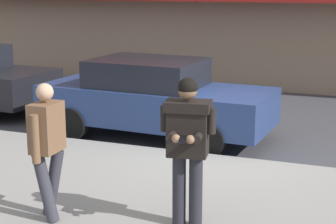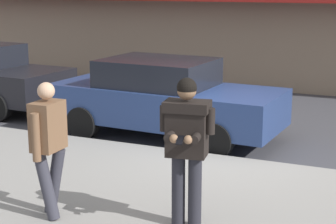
{
  "view_description": "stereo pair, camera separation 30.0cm",
  "coord_description": "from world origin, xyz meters",
  "views": [
    {
      "loc": [
        2.51,
        -9.0,
        2.99
      ],
      "look_at": [
        0.17,
        -2.95,
        1.49
      ],
      "focal_mm": 60.0,
      "sensor_mm": 36.0,
      "label": 1
    },
    {
      "loc": [
        2.79,
        -8.88,
        2.99
      ],
      "look_at": [
        0.17,
        -2.95,
        1.49
      ],
      "focal_mm": 60.0,
      "sensor_mm": 36.0,
      "label": 2
    }
  ],
  "objects": [
    {
      "name": "ground_plane",
      "position": [
        0.0,
        0.0,
        0.0
      ],
      "size": [
        80.0,
        80.0,
        0.0
      ],
      "primitive_type": "plane",
      "color": "#3D3D42"
    },
    {
      "name": "curb_paint_line",
      "position": [
        1.0,
        0.05,
        0.0
      ],
      "size": [
        28.0,
        0.12,
        0.01
      ],
      "primitive_type": "cube",
      "color": "silver",
      "rests_on": "ground"
    },
    {
      "name": "parked_sedan_mid",
      "position": [
        -1.62,
        0.93,
        0.79
      ],
      "size": [
        4.6,
        2.12,
        1.54
      ],
      "color": "navy",
      "rests_on": "ground"
    },
    {
      "name": "man_texting_on_phone",
      "position": [
        0.47,
        -3.08,
        1.25
      ],
      "size": [
        0.64,
        0.62,
        1.81
      ],
      "color": "#23232B",
      "rests_on": "sidewalk"
    },
    {
      "name": "pedestrian_dark_coat",
      "position": [
        -1.19,
        -3.47,
        1.11
      ],
      "size": [
        0.33,
        0.6,
        1.7
      ],
      "color": "#33333D",
      "rests_on": "sidewalk"
    }
  ]
}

